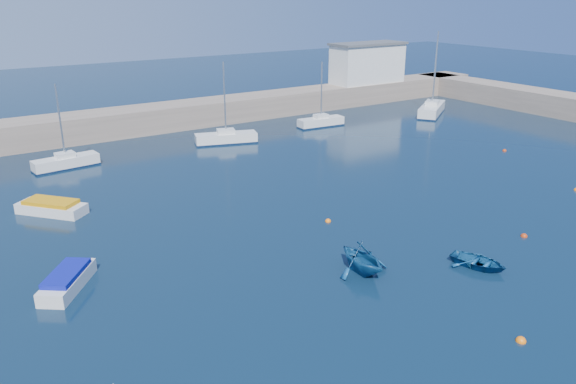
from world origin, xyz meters
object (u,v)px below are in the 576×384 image
harbor_office (367,64)px  sailboat_5 (66,162)px  dinghy_left (362,258)px  sailboat_7 (321,122)px  sailboat_6 (226,138)px  sailboat_8 (432,109)px  dinghy_center (478,262)px  motorboat_1 (67,280)px  motorboat_2 (51,207)px

harbor_office → sailboat_5: bearing=-167.5°
dinghy_left → sailboat_7: bearing=59.2°
sailboat_6 → sailboat_8: size_ratio=0.81×
sailboat_7 → dinghy_center: 34.69m
sailboat_5 → motorboat_1: sailboat_5 is taller
sailboat_6 → dinghy_left: bearing=-175.7°
sailboat_6 → sailboat_7: size_ratio=1.12×
sailboat_6 → sailboat_8: (27.53, -1.55, 0.11)m
harbor_office → dinghy_center: size_ratio=3.30×
sailboat_5 → motorboat_2: (-3.31, -10.27, -0.10)m
sailboat_5 → motorboat_1: (-4.87, -21.53, -0.09)m
sailboat_8 → dinghy_left: 43.36m
harbor_office → motorboat_2: harbor_office is taller
harbor_office → sailboat_8: bearing=-83.7°
harbor_office → sailboat_5: 42.92m
harbor_office → sailboat_7: harbor_office is taller
sailboat_5 → sailboat_6: sailboat_6 is taller
motorboat_2 → sailboat_7: bearing=-21.2°
harbor_office → sailboat_8: sailboat_8 is taller
harbor_office → motorboat_2: size_ratio=2.14×
sailboat_6 → dinghy_left: size_ratio=2.40×
sailboat_5 → dinghy_left: 29.80m
sailboat_8 → dinghy_center: sailboat_8 is taller
motorboat_1 → dinghy_left: (13.67, -6.93, 0.41)m
motorboat_1 → sailboat_5: bearing=114.3°
motorboat_1 → motorboat_2: motorboat_1 is taller
sailboat_8 → motorboat_1: sailboat_8 is taller
motorboat_2 → harbor_office: bearing=-17.1°
harbor_office → sailboat_6: 28.30m
dinghy_center → motorboat_1: bearing=135.2°
sailboat_8 → sailboat_7: bearing=47.5°
motorboat_2 → dinghy_left: size_ratio=1.40×
motorboat_2 → dinghy_center: motorboat_2 is taller
sailboat_8 → motorboat_2: (-46.18, -8.63, -0.22)m
sailboat_7 → dinghy_left: (-18.81, -29.09, 0.32)m
motorboat_1 → dinghy_center: 21.87m
sailboat_7 → motorboat_2: sailboat_7 is taller
dinghy_center → sailboat_6: bearing=71.1°
dinghy_left → sailboat_5: bearing=109.2°
harbor_office → sailboat_5: size_ratio=1.39×
sailboat_7 → sailboat_5: bearing=95.8°
sailboat_7 → harbor_office: bearing=-53.9°
sailboat_6 → sailboat_7: sailboat_6 is taller
sailboat_5 → dinghy_left: size_ratio=2.17×
sailboat_8 → dinghy_center: (-28.29, -29.89, -0.37)m
sailboat_6 → dinghy_left: (-6.54, -28.38, 0.31)m
harbor_office → sailboat_7: bearing=-148.4°
sailboat_5 → sailboat_7: size_ratio=1.01×
sailboat_6 → motorboat_2: bearing=135.9°
sailboat_5 → dinghy_left: (8.80, -28.47, 0.32)m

